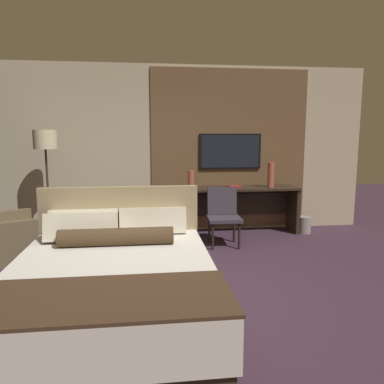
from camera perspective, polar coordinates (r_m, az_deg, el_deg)
ground_plane at (r=4.13m, az=-3.70°, el=-14.85°), size 16.00×16.00×0.00m
wall_back_tv_panel at (r=6.39m, az=-3.54°, el=6.46°), size 7.20×0.09×2.80m
bed at (r=3.42m, az=-11.92°, el=-13.96°), size 1.73×2.19×1.08m
desk at (r=6.35m, az=6.14°, el=-1.38°), size 2.18×0.53×0.78m
tv at (r=6.47m, az=5.83°, el=6.18°), size 1.07×0.04×0.60m
desk_chair at (r=5.66m, az=4.75°, el=-2.98°), size 0.50×0.50×0.86m
armchair_by_window at (r=5.66m, az=-26.91°, el=-6.38°), size 1.16×1.18×0.80m
floor_lamp at (r=6.00m, az=-21.42°, el=6.16°), size 0.34×0.34×1.72m
vase_tall at (r=6.36m, az=11.91°, el=2.56°), size 0.11×0.11×0.42m
vase_short at (r=6.10m, az=-0.17°, el=1.92°), size 0.10×0.10×0.29m
book at (r=6.27m, az=6.44°, el=0.83°), size 0.26×0.22×0.03m
waste_bin at (r=6.64m, az=16.74°, el=-4.81°), size 0.22×0.22×0.28m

